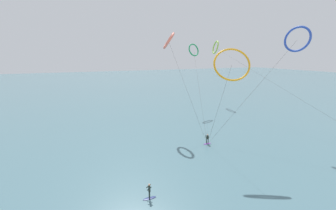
{
  "coord_description": "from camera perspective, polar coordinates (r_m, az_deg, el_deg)",
  "views": [
    {
      "loc": [
        -8.91,
        0.22,
        14.35
      ],
      "look_at": [
        0.0,
        21.28,
        8.96
      ],
      "focal_mm": 22.4,
      "sensor_mm": 36.0,
      "label": 1
    }
  ],
  "objects": [
    {
      "name": "sea_water",
      "position": [
        107.39,
        -18.04,
        4.96
      ],
      "size": [
        400.0,
        200.0,
        0.08
      ],
      "primitive_type": "cube",
      "color": "#476B75",
      "rests_on": "ground"
    },
    {
      "name": "surfer_violet",
      "position": [
        35.68,
        10.67,
        -9.26
      ],
      "size": [
        1.4,
        0.63,
        1.7
      ],
      "rotation": [
        0.0,
        0.0,
        2.9
      ],
      "color": "purple",
      "rests_on": "ground"
    },
    {
      "name": "surfer_navy",
      "position": [
        23.15,
        -5.1,
        -22.55
      ],
      "size": [
        1.4,
        0.62,
        1.7
      ],
      "rotation": [
        0.0,
        0.0,
        1.4
      ],
      "color": "navy",
      "rests_on": "ground"
    },
    {
      "name": "kite_cobalt",
      "position": [
        40.17,
        31.71,
        15.0
      ],
      "size": [
        14.53,
        5.51,
        18.96
      ],
      "rotation": [
        0.0,
        0.0,
        4.93
      ],
      "color": "#2647B7",
      "rests_on": "ground"
    },
    {
      "name": "kite_coral",
      "position": [
        40.95,
        0.23,
        17.08
      ],
      "size": [
        4.19,
        12.36,
        18.68
      ],
      "rotation": [
        0.0,
        0.0,
        4.4
      ],
      "color": "#EA7260",
      "rests_on": "ground"
    },
    {
      "name": "kite_emerald",
      "position": [
        55.46,
        7.0,
        14.61
      ],
      "size": [
        10.66,
        21.99,
        17.4
      ],
      "rotation": [
        0.0,
        0.0,
        0.24
      ],
      "color": "#199351",
      "rests_on": "ground"
    },
    {
      "name": "kite_lime",
      "position": [
        66.86,
        12.86,
        15.02
      ],
      "size": [
        2.19,
        48.05,
        18.78
      ],
      "rotation": [
        0.0,
        0.0,
        4.44
      ],
      "color": "#8CC62D",
      "rests_on": "ground"
    },
    {
      "name": "kite_amber",
      "position": [
        29.21,
        16.96,
        10.53
      ],
      "size": [
        5.49,
        7.04,
        15.39
      ],
      "rotation": [
        0.0,
        0.0,
        5.83
      ],
      "color": "orange",
      "rests_on": "ground"
    }
  ]
}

